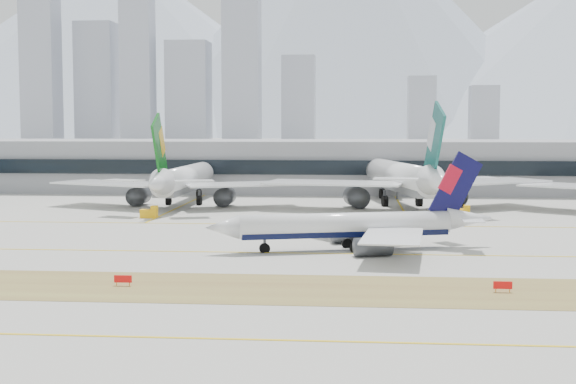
# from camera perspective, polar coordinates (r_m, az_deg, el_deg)

# --- Properties ---
(ground) EXTENTS (3000.00, 3000.00, 0.00)m
(ground) POSITION_cam_1_polar(r_m,az_deg,el_deg) (129.40, -2.69, -3.97)
(ground) COLOR #A9A89E
(ground) RESTS_ON ground
(apron_markings) EXTENTS (360.00, 122.22, 0.06)m
(apron_markings) POSITION_cam_1_polar(r_m,az_deg,el_deg) (77.29, -7.99, -10.02)
(apron_markings) COLOR brown
(apron_markings) RESTS_ON ground
(taxiing_airliner) EXTENTS (45.83, 39.07, 15.69)m
(taxiing_airliner) POSITION_cam_1_polar(r_m,az_deg,el_deg) (126.91, 4.84, -2.43)
(taxiing_airliner) COLOR white
(taxiing_airliner) RESTS_ON ground
(widebody_eva) EXTENTS (63.36, 61.75, 22.58)m
(widebody_eva) POSITION_cam_1_polar(r_m,az_deg,el_deg) (197.54, -7.50, 0.79)
(widebody_eva) COLOR white
(widebody_eva) RESTS_ON ground
(widebody_cathay) EXTENTS (68.70, 68.23, 24.99)m
(widebody_cathay) POSITION_cam_1_polar(r_m,az_deg,el_deg) (194.71, 8.22, 0.91)
(widebody_cathay) COLOR white
(widebody_cathay) RESTS_ON ground
(terminal) EXTENTS (280.00, 43.10, 15.00)m
(terminal) POSITION_cam_1_polar(r_m,az_deg,el_deg) (242.51, 0.84, 1.93)
(terminal) COLOR gray
(terminal) RESTS_ON ground
(hold_sign_left) EXTENTS (2.20, 0.15, 1.35)m
(hold_sign_left) POSITION_cam_1_polar(r_m,az_deg,el_deg) (100.69, -11.66, -6.09)
(hold_sign_left) COLOR red
(hold_sign_left) RESTS_ON ground
(hold_sign_right) EXTENTS (2.20, 0.15, 1.35)m
(hold_sign_right) POSITION_cam_1_polar(r_m,az_deg,el_deg) (98.20, 15.03, -6.43)
(hold_sign_right) COLOR red
(hold_sign_right) RESTS_ON ground
(gse_c) EXTENTS (3.55, 2.00, 2.60)m
(gse_c) POSITION_cam_1_polar(r_m,az_deg,el_deg) (174.84, 12.25, -1.43)
(gse_c) COLOR #FFB40D
(gse_c) RESTS_ON ground
(gse_b) EXTENTS (3.55, 2.00, 2.60)m
(gse_b) POSITION_cam_1_polar(r_m,az_deg,el_deg) (172.39, -9.81, -1.48)
(gse_b) COLOR #FFB40D
(gse_b) RESTS_ON ground
(city_skyline) EXTENTS (342.00, 49.80, 140.00)m
(city_skyline) POSITION_cam_1_polar(r_m,az_deg,el_deg) (593.96, -7.27, 7.68)
(city_skyline) COLOR #999EAF
(city_skyline) RESTS_ON ground
(mountain_ridge) EXTENTS (2830.00, 1120.00, 470.00)m
(mountain_ridge) POSITION_cam_1_polar(r_m,az_deg,el_deg) (1539.56, 5.48, 10.85)
(mountain_ridge) COLOR #9EA8B7
(mountain_ridge) RESTS_ON ground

